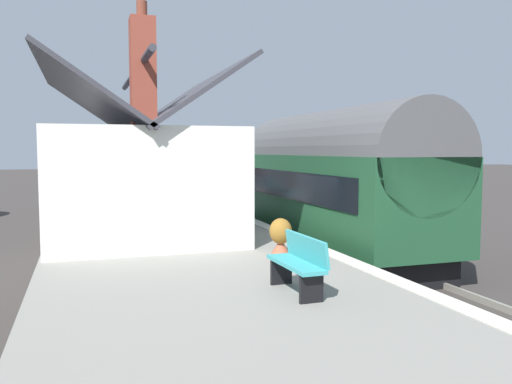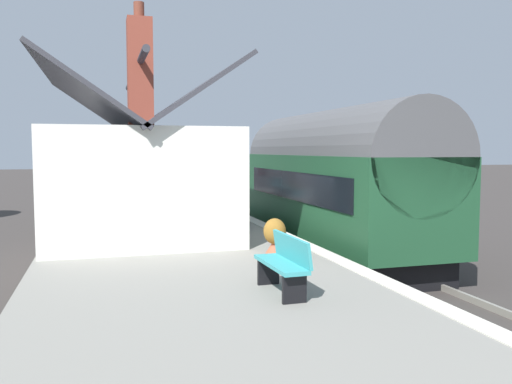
# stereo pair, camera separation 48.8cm
# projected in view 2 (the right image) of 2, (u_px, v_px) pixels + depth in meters

# --- Properties ---
(ground_plane) EXTENTS (160.00, 160.00, 0.00)m
(ground_plane) POSITION_uv_depth(u_px,v_px,m) (330.00, 271.00, 13.81)
(ground_plane) COLOR #383330
(platform) EXTENTS (32.00, 6.02, 0.97)m
(platform) POSITION_uv_depth(u_px,v_px,m) (176.00, 262.00, 12.64)
(platform) COLOR gray
(platform) RESTS_ON ground
(platform_edge_coping) EXTENTS (32.00, 0.36, 0.02)m
(platform_edge_coping) POSITION_uv_depth(u_px,v_px,m) (287.00, 236.00, 13.40)
(platform_edge_coping) COLOR beige
(platform_edge_coping) RESTS_ON platform
(rail_near) EXTENTS (52.00, 0.08, 0.14)m
(rail_near) POSITION_uv_depth(u_px,v_px,m) (385.00, 264.00, 14.26)
(rail_near) COLOR gray
(rail_near) RESTS_ON ground
(rail_far) EXTENTS (52.00, 0.08, 0.14)m
(rail_far) POSITION_uv_depth(u_px,v_px,m) (336.00, 268.00, 13.85)
(rail_far) COLOR gray
(rail_far) RESTS_ON ground
(train) EXTENTS (9.18, 2.73, 4.32)m
(train) POSITION_uv_depth(u_px,v_px,m) (335.00, 182.00, 15.45)
(train) COLOR black
(train) RESTS_ON ground
(station_building) EXTENTS (7.09, 4.62, 5.54)m
(station_building) POSITION_uv_depth(u_px,v_px,m) (137.00, 176.00, 14.01)
(station_building) COLOR white
(station_building) RESTS_ON platform
(bench_by_lamp) EXTENTS (1.40, 0.44, 0.88)m
(bench_by_lamp) POSITION_uv_depth(u_px,v_px,m) (156.00, 189.00, 23.35)
(bench_by_lamp) COLOR teal
(bench_by_lamp) RESTS_ON platform
(bench_platform_end) EXTENTS (1.41, 0.47, 0.88)m
(bench_platform_end) POSITION_uv_depth(u_px,v_px,m) (284.00, 262.00, 8.06)
(bench_platform_end) COLOR teal
(bench_platform_end) RESTS_ON platform
(planter_edge_far) EXTENTS (1.03, 0.32, 0.61)m
(planter_edge_far) POSITION_uv_depth(u_px,v_px,m) (142.00, 194.00, 22.70)
(planter_edge_far) COLOR teal
(planter_edge_far) RESTS_ON platform
(planter_edge_near) EXTENTS (0.53, 0.53, 0.80)m
(planter_edge_near) POSITION_uv_depth(u_px,v_px,m) (108.00, 191.00, 22.60)
(planter_edge_near) COLOR teal
(planter_edge_near) RESTS_ON platform
(planter_bench_right) EXTENTS (0.78, 0.32, 0.62)m
(planter_bench_right) POSITION_uv_depth(u_px,v_px,m) (92.00, 205.00, 18.17)
(planter_bench_right) COLOR black
(planter_bench_right) RESTS_ON platform
(planter_by_door) EXTENTS (0.47, 0.47, 0.76)m
(planter_by_door) POSITION_uv_depth(u_px,v_px,m) (275.00, 236.00, 11.08)
(planter_by_door) COLOR #9E5138
(planter_by_door) RESTS_ON platform
(station_sign_board) EXTENTS (0.96, 0.06, 1.57)m
(station_sign_board) POSITION_uv_depth(u_px,v_px,m) (197.00, 174.00, 21.69)
(station_sign_board) COLOR black
(station_sign_board) RESTS_ON platform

